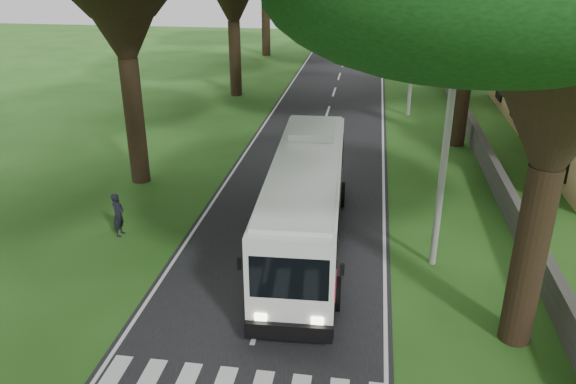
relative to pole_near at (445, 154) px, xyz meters
The scene contains 10 objects.
ground 9.15m from the pole_near, 132.51° to the right, with size 140.00×140.00×0.00m, color #224D16.
road 20.21m from the pole_near, 106.14° to the left, with size 8.00×120.00×0.04m, color black.
property_wall 18.68m from the pole_near, 79.00° to the left, with size 0.35×50.00×1.20m, color #383533.
pole_near is the anchor object (origin of this frame).
pole_mid 20.00m from the pole_near, 90.00° to the left, with size 1.60×0.24×8.00m.
pole_far 40.00m from the pole_near, 90.00° to the left, with size 1.60×0.24×8.00m.
coach_bus 5.27m from the pole_near, behind, with size 3.21×12.10×3.54m.
distant_car_b 47.75m from the pole_near, 97.87° to the left, with size 1.30×3.73×1.23m, color #26224F.
distant_car_c 53.66m from the pole_near, 95.03° to the left, with size 2.12×5.21×1.51m, color maroon.
pedestrian 12.53m from the pole_near, behind, with size 0.65×0.43×1.78m, color black.
Camera 1 is at (2.97, -12.20, 10.44)m, focal length 35.00 mm.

